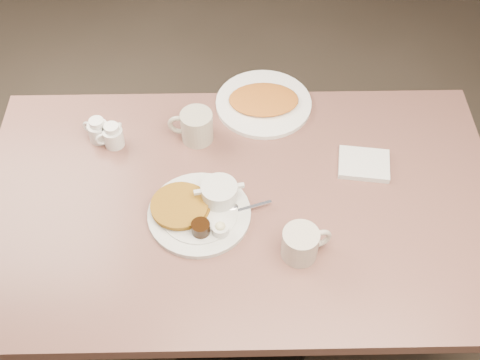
{
  "coord_description": "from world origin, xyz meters",
  "views": [
    {
      "loc": [
        -0.02,
        -1.07,
        2.16
      ],
      "look_at": [
        0.0,
        0.02,
        0.82
      ],
      "focal_mm": 46.46,
      "sensor_mm": 36.0,
      "label": 1
    }
  ],
  "objects_px": {
    "creamer_right": "(98,130)",
    "creamer_left": "(113,136)",
    "hash_plate": "(264,102)",
    "diner_table": "(240,234)",
    "main_plate": "(201,208)",
    "coffee_mug_far": "(196,126)",
    "coffee_mug_near": "(302,243)"
  },
  "relations": [
    {
      "from": "coffee_mug_far",
      "to": "creamer_left",
      "type": "height_order",
      "value": "coffee_mug_far"
    },
    {
      "from": "main_plate",
      "to": "diner_table",
      "type": "bearing_deg",
      "value": 19.62
    },
    {
      "from": "creamer_right",
      "to": "hash_plate",
      "type": "xyz_separation_m",
      "value": [
        0.51,
        0.14,
        -0.02
      ]
    },
    {
      "from": "main_plate",
      "to": "hash_plate",
      "type": "bearing_deg",
      "value": 65.62
    },
    {
      "from": "coffee_mug_near",
      "to": "creamer_left",
      "type": "distance_m",
      "value": 0.68
    },
    {
      "from": "creamer_right",
      "to": "coffee_mug_near",
      "type": "bearing_deg",
      "value": -36.09
    },
    {
      "from": "creamer_left",
      "to": "diner_table",
      "type": "bearing_deg",
      "value": -30.61
    },
    {
      "from": "coffee_mug_far",
      "to": "creamer_left",
      "type": "distance_m",
      "value": 0.25
    },
    {
      "from": "creamer_right",
      "to": "coffee_mug_far",
      "type": "bearing_deg",
      "value": -0.43
    },
    {
      "from": "main_plate",
      "to": "coffee_mug_near",
      "type": "relative_size",
      "value": 2.51
    },
    {
      "from": "coffee_mug_near",
      "to": "creamer_left",
      "type": "height_order",
      "value": "coffee_mug_near"
    },
    {
      "from": "coffee_mug_far",
      "to": "hash_plate",
      "type": "height_order",
      "value": "coffee_mug_far"
    },
    {
      "from": "creamer_left",
      "to": "hash_plate",
      "type": "xyz_separation_m",
      "value": [
        0.47,
        0.16,
        -0.02
      ]
    },
    {
      "from": "main_plate",
      "to": "creamer_right",
      "type": "relative_size",
      "value": 4.22
    },
    {
      "from": "main_plate",
      "to": "coffee_mug_far",
      "type": "distance_m",
      "value": 0.29
    },
    {
      "from": "main_plate",
      "to": "creamer_right",
      "type": "bearing_deg",
      "value": 137.7
    },
    {
      "from": "diner_table",
      "to": "creamer_left",
      "type": "distance_m",
      "value": 0.49
    },
    {
      "from": "coffee_mug_far",
      "to": "creamer_right",
      "type": "xyz_separation_m",
      "value": [
        -0.3,
        0.0,
        -0.01
      ]
    },
    {
      "from": "hash_plate",
      "to": "diner_table",
      "type": "bearing_deg",
      "value": -102.09
    },
    {
      "from": "creamer_left",
      "to": "hash_plate",
      "type": "height_order",
      "value": "creamer_left"
    },
    {
      "from": "main_plate",
      "to": "creamer_right",
      "type": "xyz_separation_m",
      "value": [
        -0.32,
        0.29,
        0.01
      ]
    },
    {
      "from": "coffee_mug_near",
      "to": "diner_table",
      "type": "bearing_deg",
      "value": 131.61
    },
    {
      "from": "creamer_left",
      "to": "coffee_mug_near",
      "type": "bearing_deg",
      "value": -36.78
    },
    {
      "from": "main_plate",
      "to": "creamer_right",
      "type": "distance_m",
      "value": 0.43
    },
    {
      "from": "creamer_right",
      "to": "creamer_left",
      "type": "bearing_deg",
      "value": -27.36
    },
    {
      "from": "coffee_mug_near",
      "to": "hash_plate",
      "type": "distance_m",
      "value": 0.57
    },
    {
      "from": "coffee_mug_far",
      "to": "main_plate",
      "type": "bearing_deg",
      "value": -86.02
    },
    {
      "from": "creamer_right",
      "to": "hash_plate",
      "type": "bearing_deg",
      "value": 15.08
    },
    {
      "from": "coffee_mug_far",
      "to": "hash_plate",
      "type": "xyz_separation_m",
      "value": [
        0.21,
        0.14,
        -0.04
      ]
    },
    {
      "from": "diner_table",
      "to": "coffee_mug_far",
      "type": "relative_size",
      "value": 10.24
    },
    {
      "from": "coffee_mug_near",
      "to": "coffee_mug_far",
      "type": "xyz_separation_m",
      "value": [
        -0.29,
        0.43,
        0.0
      ]
    },
    {
      "from": "diner_table",
      "to": "coffee_mug_near",
      "type": "bearing_deg",
      "value": -48.39
    }
  ]
}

